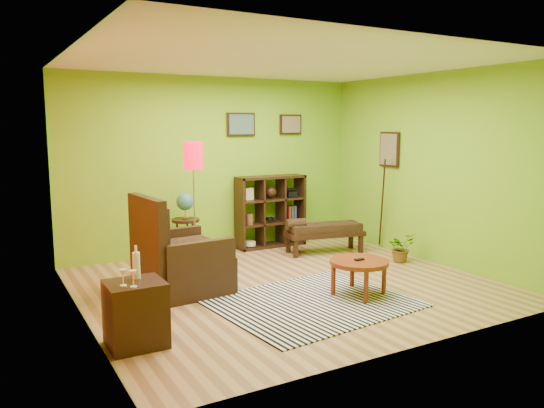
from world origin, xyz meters
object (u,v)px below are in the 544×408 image
side_cabinet (136,313)px  floor_lamp (193,168)px  armchair (178,263)px  bench (323,230)px  coffee_table (359,265)px  potted_plant (401,251)px  globe_table (185,209)px  cube_shelf (271,211)px

side_cabinet → floor_lamp: (1.40, 2.09, 1.15)m
armchair → bench: (2.70, 0.80, 0.01)m
coffee_table → floor_lamp: floor_lamp is taller
side_cabinet → floor_lamp: floor_lamp is taller
armchair → side_cabinet: armchair is taller
bench → potted_plant: bench is taller
armchair → potted_plant: (3.41, -0.25, -0.20)m
coffee_table → floor_lamp: size_ratio=0.39×
globe_table → cube_shelf: (1.59, 0.16, -0.18)m
armchair → cube_shelf: (2.23, 1.62, 0.23)m
side_cabinet → potted_plant: side_cabinet is taller
armchair → globe_table: 1.64m
coffee_table → floor_lamp: bearing=124.8°
armchair → floor_lamp: bearing=55.1°
side_cabinet → cube_shelf: cube_shelf is taller
globe_table → potted_plant: bearing=-31.6°
side_cabinet → potted_plant: (4.29, 1.11, -0.14)m
side_cabinet → bench: size_ratio=0.70×
side_cabinet → bench: (3.59, 2.15, 0.06)m
side_cabinet → cube_shelf: size_ratio=0.77×
bench → potted_plant: bearing=-56.0°
cube_shelf → bench: bearing=-60.0°
side_cabinet → globe_table: size_ratio=0.90×
potted_plant → coffee_table: bearing=-148.6°
coffee_table → globe_table: (-1.21, 2.65, 0.41)m
bench → side_cabinet: bearing=-149.1°
floor_lamp → side_cabinet: bearing=-123.8°
armchair → globe_table: size_ratio=1.18×
side_cabinet → bench: bearing=30.9°
armchair → bench: armchair is taller
coffee_table → armchair: armchair is taller
potted_plant → armchair: bearing=175.8°
armchair → cube_shelf: armchair is taller
coffee_table → globe_table: bearing=114.5°
floor_lamp → globe_table: size_ratio=1.76×
floor_lamp → coffee_table: bearing=-55.2°
floor_lamp → potted_plant: (2.90, -0.98, -1.29)m
side_cabinet → cube_shelf: (3.11, 2.98, 0.29)m
armchair → floor_lamp: (0.51, 0.73, 1.10)m
globe_table → cube_shelf: cube_shelf is taller
side_cabinet → cube_shelf: 4.32m
cube_shelf → floor_lamp: bearing=-152.7°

